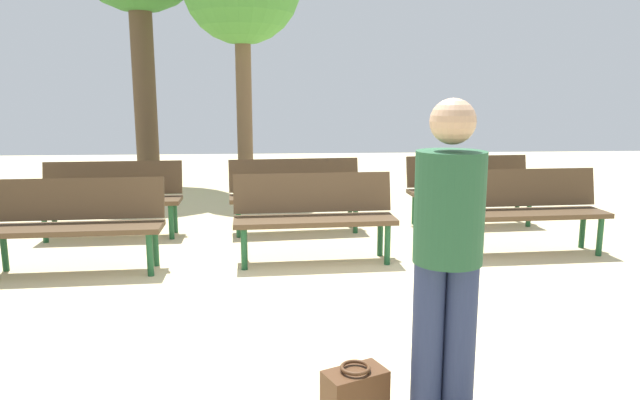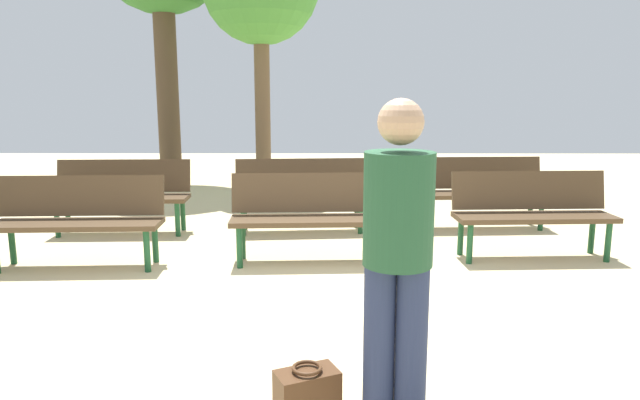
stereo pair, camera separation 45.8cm
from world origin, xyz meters
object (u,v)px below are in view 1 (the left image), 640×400
bench_r0_c0 (76,219)px  bench_r1_c2 (470,186)px  bench_r1_c1 (296,190)px  handbag (355,393)px  bench_r0_c1 (314,212)px  bench_r1_c0 (112,194)px  visitor_with_backpack (447,243)px  bench_r0_c2 (527,205)px

bench_r0_c0 → bench_r1_c2: (4.34, 1.68, 0.00)m
bench_r1_c1 → handbag: 4.19m
bench_r0_c1 → bench_r1_c1: (-0.15, 1.29, 0.00)m
bench_r1_c0 → bench_r1_c1: 2.16m
visitor_with_backpack → bench_r1_c1: bearing=-71.3°
bench_r1_c0 → bench_r0_c0: bearing=-90.2°
bench_r1_c0 → visitor_with_backpack: bearing=-58.0°
bench_r1_c1 → handbag: bench_r1_c1 is taller
bench_r0_c1 → bench_r0_c2: bearing=1.1°
bench_r0_c1 → bench_r1_c1: 1.30m
visitor_with_backpack → bench_r1_c2: bearing=-100.1°
bench_r1_c1 → bench_r1_c2: (2.24, 0.20, 0.00)m
bench_r1_c0 → handbag: bearing=-62.4°
bench_r0_c0 → bench_r0_c1: bearing=2.2°
bench_r0_c1 → bench_r1_c2: bearing=32.6°
bench_r0_c1 → bench_r0_c2: same height
bench_r0_c1 → bench_r0_c2: 2.27m
bench_r0_c0 → bench_r0_c2: same height
bench_r0_c1 → bench_r1_c2: (2.09, 1.48, 0.00)m
bench_r1_c1 → bench_r1_c2: size_ratio=1.01×
bench_r1_c0 → visitor_with_backpack: visitor_with_backpack is taller
bench_r0_c2 → bench_r1_c1: bearing=152.1°
bench_r0_c1 → bench_r1_c0: size_ratio=1.00×
bench_r0_c0 → handbag: size_ratio=4.43×
bench_r0_c1 → handbag: bearing=-92.0°
bench_r0_c0 → bench_r1_c1: (2.11, 1.49, 0.00)m
bench_r0_c2 → bench_r1_c1: 2.66m
bench_r0_c0 → bench_r0_c2: 4.53m
bench_r1_c0 → bench_r0_c2: bearing=-15.1°
bench_r1_c0 → handbag: 4.70m
bench_r0_c2 → bench_r1_c0: same height
bench_r1_c0 → bench_r1_c2: 4.41m
bench_r0_c1 → bench_r1_c1: size_ratio=0.99×
bench_r1_c1 → bench_r1_c2: 2.25m
bench_r0_c1 → bench_r1_c1: bearing=93.8°
bench_r1_c2 → bench_r0_c2: bearing=-85.9°
bench_r1_c1 → visitor_with_backpack: size_ratio=0.99×
bench_r0_c2 → visitor_with_backpack: size_ratio=0.98×
bench_r0_c1 → visitor_with_backpack: bearing=-83.2°
bench_r0_c0 → handbag: 3.55m
bench_r1_c1 → handbag: bearing=-92.3°
bench_r0_c0 → bench_r1_c1: same height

